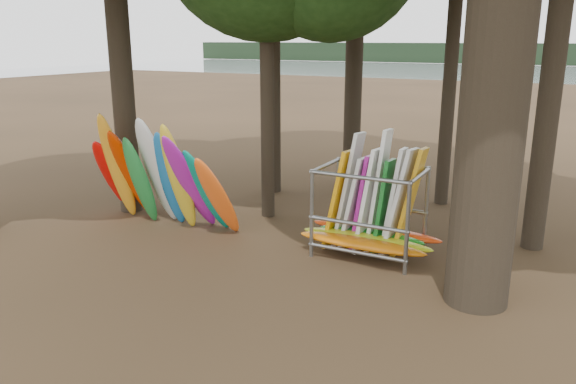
% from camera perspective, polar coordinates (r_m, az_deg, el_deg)
% --- Properties ---
extents(ground, '(120.00, 120.00, 0.00)m').
position_cam_1_polar(ground, '(12.45, -5.24, -7.58)').
color(ground, '#47331E').
rests_on(ground, ground).
extents(lake, '(160.00, 160.00, 0.00)m').
position_cam_1_polar(lake, '(70.02, 23.04, 10.16)').
color(lake, gray).
rests_on(lake, ground).
extents(far_shore, '(160.00, 4.00, 4.00)m').
position_cam_1_polar(far_shore, '(119.76, 25.52, 12.51)').
color(far_shore, black).
rests_on(far_shore, ground).
extents(kayak_row, '(4.43, 2.06, 3.13)m').
position_cam_1_polar(kayak_row, '(14.97, -13.00, 1.30)').
color(kayak_row, red).
rests_on(kayak_row, ground).
extents(storage_rack, '(3.20, 1.52, 2.90)m').
position_cam_1_polar(storage_rack, '(12.93, 8.31, -2.26)').
color(storage_rack, gray).
rests_on(storage_rack, ground).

